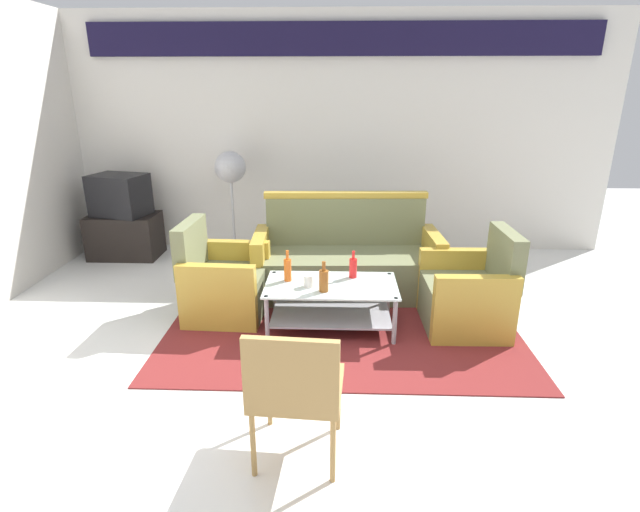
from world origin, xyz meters
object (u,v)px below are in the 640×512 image
Objects in this scene: armchair_right at (468,295)px; coffee_table at (331,299)px; cup at (309,281)px; television at (120,195)px; armchair_left at (223,284)px; bottle_red at (353,267)px; bottle_brown at (324,280)px; pedestal_fan at (231,173)px; bottle_orange at (288,269)px; wicker_chair at (295,386)px; tv_stand at (125,236)px; couch at (346,262)px.

armchair_right is 1.17m from coffee_table.
television is at bearing 141.54° from cup.
armchair_left reaches higher than cup.
armchair_right is (2.14, -0.17, 0.00)m from armchair_left.
television is (-2.70, 1.63, 0.26)m from bottle_red.
bottle_brown is (-0.06, -0.15, 0.23)m from coffee_table.
coffee_table is at bearing -57.04° from pedestal_fan.
bottle_red is (0.55, 0.10, -0.01)m from bottle_orange.
wicker_chair reaches higher than bottle_brown.
cup is at bearing -38.42° from tv_stand.
television is at bearing -23.12° from couch.
wicker_chair is at bearing -96.02° from coffee_table.
pedestal_fan is at bearing 118.02° from cup.
television is (-2.46, 1.94, 0.25)m from bottle_brown.
pedestal_fan reaches higher than cup.
television is at bearing 148.85° from bottle_red.
cup is 2.98m from tv_stand.
bottle_red is (0.19, 0.16, 0.23)m from coffee_table.
coffee_table is at bearing 87.85° from wicker_chair.
armchair_left is 0.77× the size of coffee_table.
pedestal_fan is (1.32, 0.05, 0.75)m from tv_stand.
couch is 2.15× the size of armchair_left.
television reaches higher than cup.
armchair_left is 1.00× the size of armchair_right.
bottle_brown is 0.30× the size of wicker_chair.
bottle_orange is at bearing -170.20° from bottle_red.
cup is (-0.13, 0.09, -0.05)m from bottle_brown.
couch is 2.84m from tv_stand.
wicker_chair reaches higher than coffee_table.
bottle_brown reaches higher than bottle_red.
bottle_orange is at bearing 155.08° from television.
pedestal_fan is at bearing -164.03° from television.
couch is 0.91m from bottle_orange.
bottle_red is at bearing 41.55° from coffee_table.
tv_stand is at bearing 141.22° from bottle_orange.
bottle_red is at bearing 91.58° from couch.
coffee_table is 3.09m from tv_stand.
television is at bearing -177.94° from pedestal_fan.
armchair_right is at bearing 55.37° from wicker_chair.
couch is 2.29× the size of tv_stand.
tv_stand reaches higher than cup.
pedestal_fan is (-0.22, 1.57, 0.73)m from armchair_left.
tv_stand is at bearing 141.72° from bottle_brown.
armchair_right is 3.03m from pedestal_fan.
bottle_brown is (-1.23, -0.24, 0.22)m from armchair_right.
tv_stand is 1.16× the size of television.
armchair_left is 3.36× the size of bottle_brown.
bottle_red reaches higher than coffee_table.
cup is 0.12× the size of tv_stand.
armchair_left is 3.54× the size of bottle_red.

